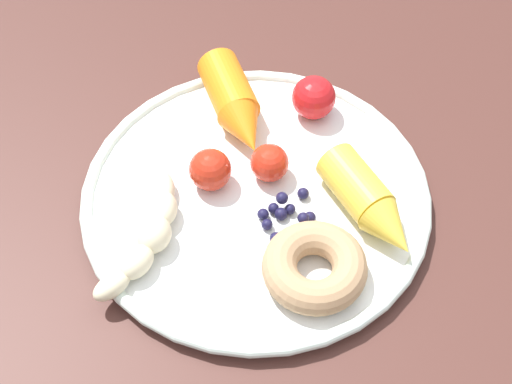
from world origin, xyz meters
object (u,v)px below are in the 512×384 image
at_px(tomato_far, 314,98).
at_px(blueberry_pile, 285,214).
at_px(carrot_yellow, 370,205).
at_px(plate, 256,194).
at_px(banana, 149,235).
at_px(tomato_near, 210,170).
at_px(dining_table, 245,260).
at_px(tomato_mid, 269,163).
at_px(donut, 315,267).
at_px(carrot_orange, 236,105).

bearing_deg(tomato_far, blueberry_pile, 78.58).
height_order(carrot_yellow, tomato_far, tomato_far).
height_order(plate, banana, banana).
bearing_deg(tomato_near, blueberry_pile, 150.97).
bearing_deg(dining_table, tomato_mid, -132.44).
relative_size(banana, donut, 1.63).
relative_size(donut, tomato_near, 2.28).
relative_size(plate, tomato_mid, 8.99).
bearing_deg(carrot_orange, dining_table, 96.80).
bearing_deg(dining_table, banana, 33.91).
bearing_deg(tomato_mid, banana, 37.43).
bearing_deg(tomato_near, donut, 133.87).
relative_size(plate, banana, 2.22).
xyz_separation_m(tomato_mid, tomato_far, (-0.04, -0.08, 0.00)).
distance_m(carrot_yellow, donut, 0.08).
distance_m(dining_table, blueberry_pile, 0.13).
xyz_separation_m(donut, tomato_near, (0.10, -0.10, 0.00)).
height_order(donut, blueberry_pile, donut).
bearing_deg(carrot_yellow, carrot_orange, -43.07).
bearing_deg(carrot_orange, tomato_mid, 116.35).
bearing_deg(plate, tomato_near, -12.50).
relative_size(banana, carrot_yellow, 1.24).
distance_m(plate, banana, 0.11).
bearing_deg(banana, tomato_near, -126.03).
xyz_separation_m(donut, tomato_mid, (0.04, -0.11, 0.00)).
distance_m(dining_table, carrot_orange, 0.17).
bearing_deg(carrot_orange, carrot_yellow, 136.93).
relative_size(dining_table, banana, 7.73).
height_order(banana, tomato_mid, tomato_mid).
distance_m(banana, carrot_yellow, 0.20).
relative_size(carrot_yellow, tomato_near, 3.00).
height_order(dining_table, carrot_yellow, carrot_yellow).
height_order(plate, blueberry_pile, blueberry_pile).
relative_size(plate, carrot_orange, 2.50).
bearing_deg(blueberry_pile, tomato_mid, -72.89).
xyz_separation_m(banana, blueberry_pile, (-0.12, -0.03, -0.01)).
xyz_separation_m(tomato_near, tomato_far, (-0.10, -0.09, 0.00)).
bearing_deg(tomato_mid, carrot_orange, -63.65).
bearing_deg(donut, banana, -11.87).
bearing_deg(blueberry_pile, banana, 13.96).
xyz_separation_m(carrot_orange, tomato_mid, (-0.03, 0.07, -0.00)).
distance_m(blueberry_pile, tomato_mid, 0.05).
relative_size(carrot_orange, tomato_mid, 3.60).
bearing_deg(banana, blueberry_pile, -166.04).
bearing_deg(dining_table, carrot_orange, -83.20).
height_order(banana, blueberry_pile, banana).
bearing_deg(carrot_yellow, donut, 51.70).
xyz_separation_m(banana, donut, (-0.15, 0.03, 0.00)).
xyz_separation_m(banana, tomato_far, (-0.15, -0.16, 0.01)).
xyz_separation_m(plate, carrot_yellow, (-0.10, 0.03, 0.02)).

